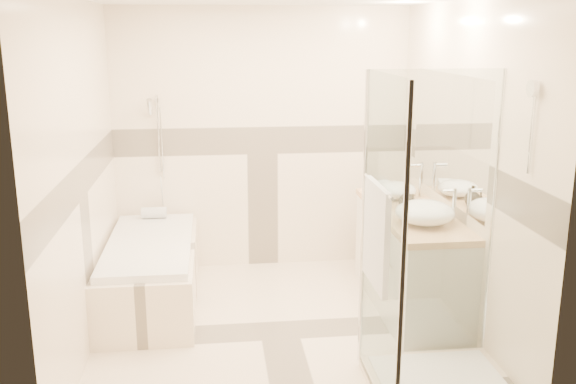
{
  "coord_description": "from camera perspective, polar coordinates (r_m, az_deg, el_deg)",
  "views": [
    {
      "loc": [
        -0.47,
        -4.57,
        2.27
      ],
      "look_at": [
        0.1,
        0.25,
        1.05
      ],
      "focal_mm": 40.0,
      "sensor_mm": 36.0,
      "label": 1
    }
  ],
  "objects": [
    {
      "name": "shower_enclosure",
      "position": [
        4.21,
        12.16,
        -10.98
      ],
      "size": [
        0.96,
        0.93,
        2.04
      ],
      "color": "beige",
      "rests_on": "ground"
    },
    {
      "name": "rolled_towel",
      "position": [
        6.15,
        -11.82,
        -1.82
      ],
      "size": [
        0.23,
        0.1,
        0.1
      ],
      "primitive_type": "cylinder",
      "rotation": [
        0.0,
        1.57,
        0.0
      ],
      "color": "silver",
      "rests_on": "bathtub"
    },
    {
      "name": "bathtub",
      "position": [
        5.6,
        -12.08,
        -6.73
      ],
      "size": [
        0.75,
        1.7,
        0.56
      ],
      "color": "beige",
      "rests_on": "ground"
    },
    {
      "name": "vessel_sink_far",
      "position": [
        4.95,
        12.07,
        -1.79
      ],
      "size": [
        0.45,
        0.45,
        0.18
      ],
      "primitive_type": "ellipsoid",
      "color": "white",
      "rests_on": "vanity"
    },
    {
      "name": "faucet_near",
      "position": [
        5.72,
        11.66,
        1.28
      ],
      "size": [
        0.13,
        0.03,
        0.31
      ],
      "color": "silver",
      "rests_on": "vanity"
    },
    {
      "name": "vessel_sink_near",
      "position": [
        5.68,
        9.55,
        0.18
      ],
      "size": [
        0.36,
        0.36,
        0.14
      ],
      "primitive_type": "ellipsoid",
      "color": "white",
      "rests_on": "vanity"
    },
    {
      "name": "faucet_far",
      "position": [
        5.01,
        14.46,
        -0.96
      ],
      "size": [
        0.11,
        0.03,
        0.27
      ],
      "color": "silver",
      "rests_on": "vanity"
    },
    {
      "name": "amenity_bottle_a",
      "position": [
        5.23,
        11.02,
        -1.02
      ],
      "size": [
        0.09,
        0.09,
        0.16
      ],
      "primitive_type": "imported",
      "rotation": [
        0.0,
        0.0,
        0.3
      ],
      "color": "black",
      "rests_on": "vanity"
    },
    {
      "name": "vanity",
      "position": [
        5.44,
        10.77,
        -5.94
      ],
      "size": [
        0.58,
        1.62,
        0.85
      ],
      "color": "white",
      "rests_on": "ground"
    },
    {
      "name": "folded_towels",
      "position": [
        5.97,
        8.74,
        0.52
      ],
      "size": [
        0.18,
        0.24,
        0.07
      ],
      "primitive_type": "cube",
      "rotation": [
        0.0,
        0.0,
        0.25
      ],
      "color": "silver",
      "rests_on": "vanity"
    },
    {
      "name": "room",
      "position": [
        4.72,
        -0.2,
        1.74
      ],
      "size": [
        2.82,
        3.02,
        2.52
      ],
      "color": "beige",
      "rests_on": "ground"
    },
    {
      "name": "amenity_bottle_b",
      "position": [
        5.38,
        10.51,
        -0.5
      ],
      "size": [
        0.16,
        0.16,
        0.17
      ],
      "primitive_type": "imported",
      "rotation": [
        0.0,
        0.0,
        -0.23
      ],
      "color": "black",
      "rests_on": "vanity"
    }
  ]
}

